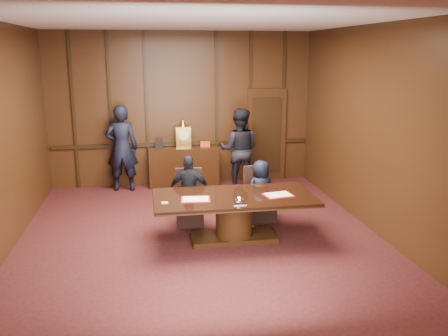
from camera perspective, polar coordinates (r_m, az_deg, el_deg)
The scene contains 13 objects.
room at distance 7.71m, azimuth -2.61°, elevation 3.98°, with size 7.00×7.04×3.50m.
sideboard at distance 11.00m, azimuth -4.86°, elevation 0.36°, with size 1.60×0.45×1.54m.
conference_table at distance 7.80m, azimuth 1.20°, elevation -5.11°, with size 2.62×1.32×0.76m.
folder_left at distance 7.52m, azimuth -3.44°, elevation -3.78°, with size 0.49×0.37×0.02m.
folder_right at distance 7.79m, azimuth 6.53°, elevation -3.23°, with size 0.51×0.40×0.02m.
inkstand at distance 7.28m, azimuth 1.87°, elevation -3.98°, with size 0.20×0.14×0.12m.
notepad at distance 7.40m, azimuth -7.15°, elevation -4.17°, with size 0.10×0.07×0.01m, color #D7B569.
chair_left at distance 8.61m, azimuth -4.16°, elevation -4.82°, with size 0.51×0.51×0.99m.
chair_right at distance 8.81m, azimuth 4.27°, elevation -4.38°, with size 0.56×0.56×0.99m.
signatory_left at distance 8.43m, azimuth -4.16°, elevation -2.76°, with size 0.75×0.31×1.28m, color black.
signatory_right at distance 8.66m, azimuth 4.45°, elevation -2.78°, with size 0.56×0.36×1.14m, color black.
witness_left at distance 10.73m, azimuth -12.18°, elevation 2.35°, with size 0.70×0.46×1.93m, color black.
witness_right at distance 10.49m, azimuth 1.83°, elevation 2.19°, with size 0.90×0.70×1.85m, color black.
Camera 1 is at (-0.84, -7.41, 3.04)m, focal length 38.00 mm.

